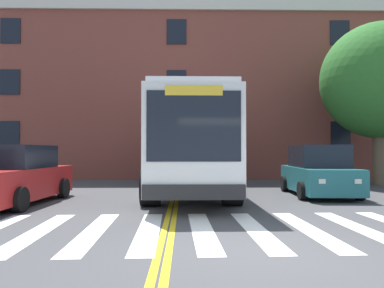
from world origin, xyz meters
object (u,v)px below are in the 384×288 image
object	(u,v)px
car_red_near_lane	(14,177)
car_navy_behind_bus	(184,160)
car_teal_far_lane	(318,172)
city_bus	(189,144)
street_tree_curbside_large	(381,81)

from	to	relation	value
car_red_near_lane	car_navy_behind_bus	size ratio (longest dim) A/B	0.93
car_teal_far_lane	car_navy_behind_bus	world-z (taller)	car_navy_behind_bus
car_red_near_lane	car_navy_behind_bus	distance (m)	14.04
city_bus	street_tree_curbside_large	distance (m)	9.86
car_red_near_lane	car_teal_far_lane	xyz separation A→B (m)	(9.91, 1.99, 0.02)
street_tree_curbside_large	car_teal_far_lane	bearing A→B (deg)	-138.45
car_teal_far_lane	car_navy_behind_bus	distance (m)	12.10
car_red_near_lane	car_navy_behind_bus	xyz separation A→B (m)	(5.08, 13.08, 0.21)
car_teal_far_lane	street_tree_curbside_large	size ratio (longest dim) A/B	0.57
car_navy_behind_bus	car_teal_far_lane	bearing A→B (deg)	-66.49
car_navy_behind_bus	street_tree_curbside_large	xyz separation A→B (m)	(9.15, -7.26, 3.81)
car_red_near_lane	street_tree_curbside_large	distance (m)	15.90
car_navy_behind_bus	street_tree_curbside_large	bearing A→B (deg)	-38.42
car_red_near_lane	car_teal_far_lane	bearing A→B (deg)	11.36
city_bus	car_teal_far_lane	world-z (taller)	city_bus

